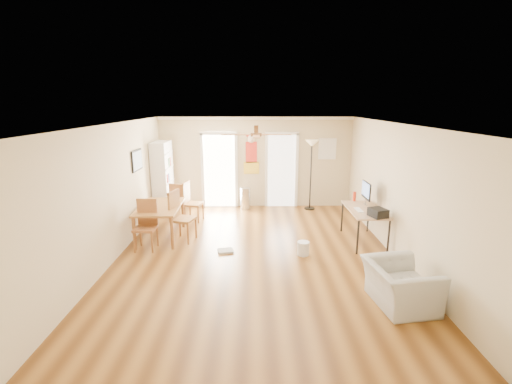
{
  "coord_description": "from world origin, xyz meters",
  "views": [
    {
      "loc": [
        -0.02,
        -6.68,
        2.98
      ],
      "look_at": [
        0.0,
        0.6,
        1.15
      ],
      "focal_mm": 24.97,
      "sensor_mm": 36.0,
      "label": 1
    }
  ],
  "objects_px": {
    "torchiere_lamp": "(311,175)",
    "computer_desk": "(363,226)",
    "dining_chair_far": "(181,201)",
    "dining_table": "(161,222)",
    "printer": "(378,213)",
    "dining_chair_right_a": "(194,202)",
    "dining_chair_near": "(145,226)",
    "armchair": "(400,285)",
    "bookshelf": "(163,178)",
    "trash_can": "(245,199)",
    "wastebasket_a": "(303,248)",
    "dining_chair_right_b": "(183,216)"
  },
  "relations": [
    {
      "from": "torchiere_lamp",
      "to": "computer_desk",
      "type": "relative_size",
      "value": 1.42
    },
    {
      "from": "dining_chair_far",
      "to": "torchiere_lamp",
      "type": "relative_size",
      "value": 0.49
    },
    {
      "from": "dining_table",
      "to": "printer",
      "type": "height_order",
      "value": "printer"
    },
    {
      "from": "torchiere_lamp",
      "to": "dining_chair_right_a",
      "type": "bearing_deg",
      "value": -161.92
    },
    {
      "from": "dining_chair_near",
      "to": "torchiere_lamp",
      "type": "bearing_deg",
      "value": 39.49
    },
    {
      "from": "dining_chair_right_a",
      "to": "armchair",
      "type": "bearing_deg",
      "value": -125.01
    },
    {
      "from": "bookshelf",
      "to": "dining_chair_far",
      "type": "height_order",
      "value": "bookshelf"
    },
    {
      "from": "dining_table",
      "to": "armchair",
      "type": "distance_m",
      "value": 5.13
    },
    {
      "from": "trash_can",
      "to": "printer",
      "type": "height_order",
      "value": "printer"
    },
    {
      "from": "trash_can",
      "to": "printer",
      "type": "bearing_deg",
      "value": -47.81
    },
    {
      "from": "dining_chair_far",
      "to": "printer",
      "type": "bearing_deg",
      "value": 171.63
    },
    {
      "from": "dining_chair_near",
      "to": "dining_table",
      "type": "bearing_deg",
      "value": 80.99
    },
    {
      "from": "wastebasket_a",
      "to": "bookshelf",
      "type": "bearing_deg",
      "value": 140.87
    },
    {
      "from": "dining_chair_right_b",
      "to": "torchiere_lamp",
      "type": "height_order",
      "value": "torchiere_lamp"
    },
    {
      "from": "dining_chair_right_b",
      "to": "wastebasket_a",
      "type": "relative_size",
      "value": 3.99
    },
    {
      "from": "dining_chair_near",
      "to": "trash_can",
      "type": "relative_size",
      "value": 1.65
    },
    {
      "from": "dining_chair_far",
      "to": "torchiere_lamp",
      "type": "height_order",
      "value": "torchiere_lamp"
    },
    {
      "from": "bookshelf",
      "to": "torchiere_lamp",
      "type": "distance_m",
      "value": 4.1
    },
    {
      "from": "printer",
      "to": "armchair",
      "type": "xyz_separation_m",
      "value": [
        -0.3,
        -1.99,
        -0.51
      ]
    },
    {
      "from": "bookshelf",
      "to": "dining_table",
      "type": "distance_m",
      "value": 1.99
    },
    {
      "from": "dining_chair_right_b",
      "to": "torchiere_lamp",
      "type": "xyz_separation_m",
      "value": [
        3.16,
        2.4,
        0.44
      ]
    },
    {
      "from": "bookshelf",
      "to": "printer",
      "type": "xyz_separation_m",
      "value": [
        4.98,
        -2.67,
        -0.15
      ]
    },
    {
      "from": "torchiere_lamp",
      "to": "wastebasket_a",
      "type": "height_order",
      "value": "torchiere_lamp"
    },
    {
      "from": "dining_chair_far",
      "to": "trash_can",
      "type": "distance_m",
      "value": 1.9
    },
    {
      "from": "bookshelf",
      "to": "computer_desk",
      "type": "height_order",
      "value": "bookshelf"
    },
    {
      "from": "dining_chair_right_b",
      "to": "dining_table",
      "type": "bearing_deg",
      "value": 88.55
    },
    {
      "from": "trash_can",
      "to": "armchair",
      "type": "bearing_deg",
      "value": -64.03
    },
    {
      "from": "computer_desk",
      "to": "wastebasket_a",
      "type": "bearing_deg",
      "value": -153.62
    },
    {
      "from": "trash_can",
      "to": "armchair",
      "type": "relative_size",
      "value": 0.62
    },
    {
      "from": "bookshelf",
      "to": "printer",
      "type": "height_order",
      "value": "bookshelf"
    },
    {
      "from": "dining_chair_right_a",
      "to": "dining_chair_far",
      "type": "relative_size",
      "value": 1.04
    },
    {
      "from": "bookshelf",
      "to": "dining_chair_near",
      "type": "relative_size",
      "value": 1.91
    },
    {
      "from": "dining_chair_right_a",
      "to": "dining_chair_right_b",
      "type": "xyz_separation_m",
      "value": [
        0.0,
        -1.37,
        0.05
      ]
    },
    {
      "from": "trash_can",
      "to": "wastebasket_a",
      "type": "height_order",
      "value": "trash_can"
    },
    {
      "from": "trash_can",
      "to": "torchiere_lamp",
      "type": "relative_size",
      "value": 0.32
    },
    {
      "from": "bookshelf",
      "to": "wastebasket_a",
      "type": "distance_m",
      "value": 4.56
    },
    {
      "from": "dining_chair_right_b",
      "to": "wastebasket_a",
      "type": "distance_m",
      "value": 2.7
    },
    {
      "from": "wastebasket_a",
      "to": "dining_chair_right_a",
      "type": "bearing_deg",
      "value": 139.63
    },
    {
      "from": "dining_chair_right_a",
      "to": "torchiere_lamp",
      "type": "bearing_deg",
      "value": -60.13
    },
    {
      "from": "printer",
      "to": "dining_table",
      "type": "bearing_deg",
      "value": 150.83
    },
    {
      "from": "armchair",
      "to": "dining_chair_right_b",
      "type": "bearing_deg",
      "value": 46.74
    },
    {
      "from": "armchair",
      "to": "dining_chair_far",
      "type": "bearing_deg",
      "value": 36.66
    },
    {
      "from": "dining_chair_near",
      "to": "wastebasket_a",
      "type": "xyz_separation_m",
      "value": [
        3.23,
        -0.29,
        -0.38
      ]
    },
    {
      "from": "dining_table",
      "to": "dining_chair_right_b",
      "type": "bearing_deg",
      "value": -17.65
    },
    {
      "from": "dining_chair_near",
      "to": "torchiere_lamp",
      "type": "height_order",
      "value": "torchiere_lamp"
    },
    {
      "from": "dining_chair_near",
      "to": "torchiere_lamp",
      "type": "xyz_separation_m",
      "value": [
        3.84,
        2.9,
        0.48
      ]
    },
    {
      "from": "dining_chair_right_b",
      "to": "torchiere_lamp",
      "type": "bearing_deg",
      "value": -36.57
    },
    {
      "from": "bookshelf",
      "to": "dining_chair_right_b",
      "type": "height_order",
      "value": "bookshelf"
    },
    {
      "from": "dining_chair_near",
      "to": "printer",
      "type": "xyz_separation_m",
      "value": [
        4.74,
        -0.13,
        0.32
      ]
    },
    {
      "from": "bookshelf",
      "to": "torchiere_lamp",
      "type": "relative_size",
      "value": 0.99
    }
  ]
}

